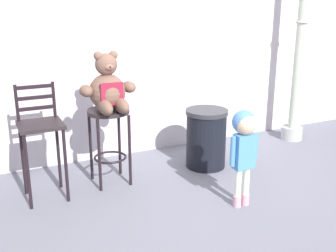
# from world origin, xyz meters

# --- Properties ---
(ground_plane) EXTENTS (24.00, 24.00, 0.00)m
(ground_plane) POSITION_xyz_m (0.00, 0.00, 0.00)
(ground_plane) COLOR slate
(building_wall) EXTENTS (6.49, 0.30, 3.22)m
(building_wall) POSITION_xyz_m (0.00, 1.84, 1.61)
(building_wall) COLOR silver
(building_wall) RESTS_ON ground_plane
(bar_stool_with_teddy) EXTENTS (0.44, 0.44, 0.82)m
(bar_stool_with_teddy) POSITION_xyz_m (-0.93, 0.96, 0.59)
(bar_stool_with_teddy) COLOR black
(bar_stool_with_teddy) RESTS_ON ground_plane
(teddy_bear) EXTENTS (0.58, 0.52, 0.60)m
(teddy_bear) POSITION_xyz_m (-0.93, 0.93, 1.04)
(teddy_bear) COLOR brown
(teddy_bear) RESTS_ON bar_stool_with_teddy
(child_walking) EXTENTS (0.30, 0.24, 0.95)m
(child_walking) POSITION_xyz_m (0.04, -0.09, 0.69)
(child_walking) COLOR #CA96A6
(child_walking) RESTS_ON ground_plane
(trash_bin) EXTENTS (0.49, 0.49, 0.70)m
(trash_bin) POSITION_xyz_m (0.22, 0.90, 0.35)
(trash_bin) COLOR black
(trash_bin) RESTS_ON ground_plane
(lamppost) EXTENTS (0.29, 0.29, 2.80)m
(lamppost) POSITION_xyz_m (1.84, 1.23, 1.11)
(lamppost) COLOR #A5A5A6
(lamppost) RESTS_ON ground_plane
(bar_chair_empty) EXTENTS (0.42, 0.42, 1.14)m
(bar_chair_empty) POSITION_xyz_m (-1.63, 0.91, 0.69)
(bar_chair_empty) COLOR black
(bar_chair_empty) RESTS_ON ground_plane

